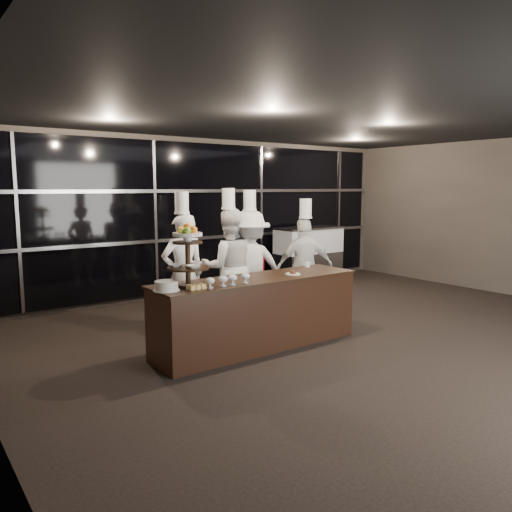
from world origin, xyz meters
TOP-DOWN VIEW (x-y plane):
  - room at (0.00, 0.00)m, footprint 10.00×10.00m
  - window_wall at (0.00, 4.94)m, footprint 8.60×0.10m
  - buffet_counter at (-1.35, 1.60)m, footprint 2.84×0.74m
  - display_stand at (-2.35, 1.60)m, footprint 0.48×0.48m
  - compotes at (-1.94, 1.38)m, footprint 0.61×0.11m
  - layer_cake at (-2.65, 1.55)m, footprint 0.30×0.30m
  - pastry_squares at (-2.34, 1.44)m, footprint 0.19×0.13m
  - small_plate at (-0.83, 1.50)m, footprint 0.20×0.20m
  - chef_cup at (-0.26, 1.85)m, footprint 0.08×0.08m
  - display_case at (2.00, 4.30)m, footprint 1.46×0.64m
  - chef_a at (-1.84, 2.68)m, footprint 0.67×0.48m
  - chef_b at (-1.06, 2.70)m, footprint 1.05×0.96m
  - chef_c at (-0.74, 2.61)m, footprint 1.22×0.85m
  - chef_d at (0.20, 2.41)m, footprint 1.01×0.72m

SIDE VIEW (x-z plane):
  - buffet_counter at x=-1.35m, z-range 0.01..0.93m
  - display_case at x=2.00m, z-range 0.07..1.31m
  - chef_d at x=0.20m, z-range -0.13..1.76m
  - chef_c at x=-0.74m, z-range -0.14..1.89m
  - chef_a at x=-1.84m, z-range -0.12..1.89m
  - chef_b at x=-1.06m, z-range -0.14..1.92m
  - small_plate at x=-0.83m, z-range 0.91..0.96m
  - pastry_squares at x=-2.34m, z-range 0.92..0.97m
  - chef_cup at x=-0.26m, z-range 0.92..0.99m
  - layer_cake at x=-2.65m, z-range 0.92..1.03m
  - compotes at x=-1.94m, z-range 0.94..1.06m
  - display_stand at x=-2.35m, z-range 0.97..1.71m
  - room at x=0.00m, z-range -3.50..6.50m
  - window_wall at x=0.00m, z-range 0.10..2.90m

